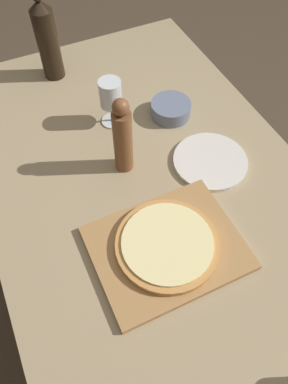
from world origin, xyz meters
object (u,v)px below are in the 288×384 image
Objects in this scene: wine_bottle at (47,39)px; pepper_mill at (123,138)px; wine_glass at (111,95)px; small_bowl at (171,109)px; pizza at (167,244)px.

wine_bottle is 1.43× the size of pepper_mill.
wine_glass reaches higher than small_bowl.
pizza is at bearing -118.45° from small_bowl.
small_bowl is at bearing 31.31° from pepper_mill.
pizza is 1.65× the size of wine_glass.
wine_bottle is 2.27× the size of wine_glass.
small_bowl is at bearing -15.64° from wine_glass.
pepper_mill is (0.06, -0.51, -0.03)m from wine_bottle.
pizza is 0.82m from wine_bottle.
wine_glass is (0.05, 0.50, 0.08)m from pizza.
pizza is 0.51m from wine_glass.
pizza is 0.32m from pepper_mill.
pepper_mill is 0.20m from wine_glass.
wine_bottle is at bearing 93.45° from pizza.
small_bowl is at bearing -51.86° from wine_bottle.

